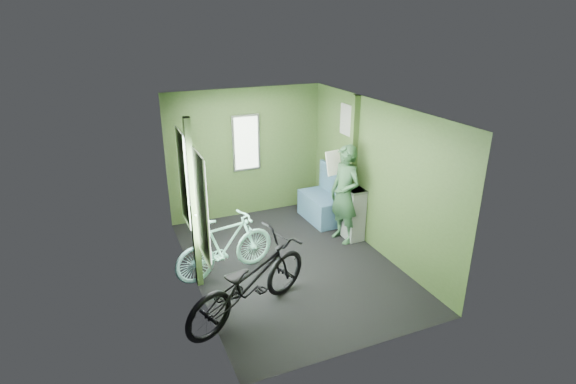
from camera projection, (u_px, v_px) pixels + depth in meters
name	position (u px, v px, depth m)	size (l,w,h in m)	color
room	(287.00, 171.00, 6.16)	(4.00, 4.02, 2.31)	black
bicycle_black	(251.00, 315.00, 5.50)	(0.65, 1.87, 0.98)	black
bicycle_mint	(227.00, 273.00, 6.40)	(0.42, 1.49, 0.90)	#8EE5CD
passenger	(345.00, 194.00, 7.08)	(0.49, 0.70, 1.60)	#2A4E30
waste_box	(353.00, 214.00, 7.27)	(0.26, 0.36, 0.87)	slate
bench_seat	(323.00, 204.00, 8.00)	(0.54, 0.94, 0.97)	#2B435B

